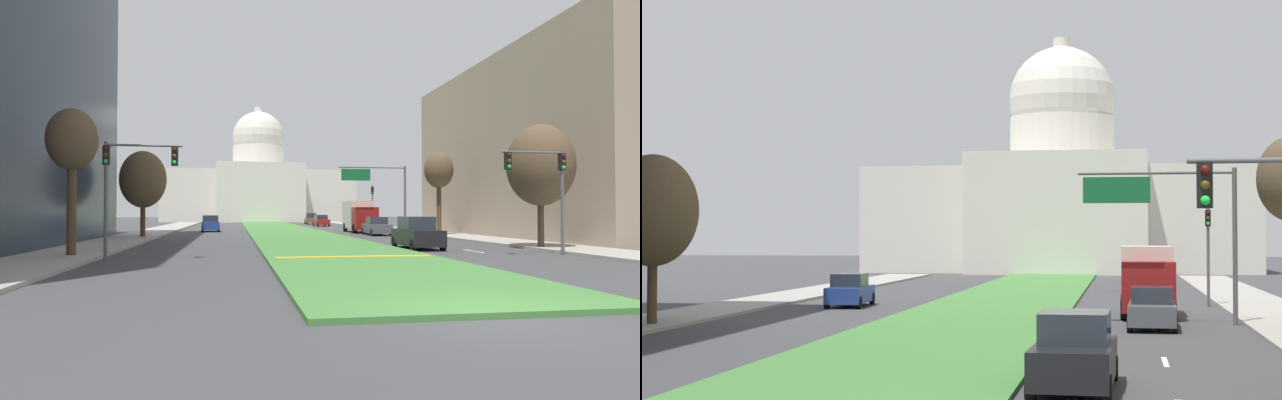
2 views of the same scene
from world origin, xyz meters
The scene contains 15 objects.
ground_plane centered at (0.00, 52.05, 0.00)m, with size 260.00×260.00×0.00m, color #3D3D3F.
grass_median centered at (0.00, 46.84, 0.07)m, with size 7.76×93.69×0.14m, color #427A38.
lane_dashes_right centered at (7.55, 48.88, 0.00)m, with size 0.16×74.05×0.01m.
sidewalk_left centered at (-13.22, 41.64, 0.07)m, with size 4.00×93.69×0.15m, color #9E9991.
sidewalk_right centered at (13.22, 41.64, 0.07)m, with size 4.00×93.69×0.15m, color #9E9991.
capitol_building centered at (0.00, 103.24, 7.58)m, with size 39.28×22.56×24.71m.
traffic_light_far_right centered at (10.72, 49.35, 3.31)m, with size 0.28×0.35×5.20m.
overhead_guide_sign centered at (8.44, 38.17, 4.69)m, with size 6.55×0.20×6.50m.
street_tree_left_mid centered at (-12.41, 33.59, 4.68)m, with size 3.64×3.64×6.98m.
sedan_lead_stopped centered at (5.20, 19.12, 0.86)m, with size 2.03×4.62×1.86m.
sedan_midblock centered at (7.48, 35.96, 0.78)m, with size 2.01×4.59×1.65m.
sedan_distant centered at (-7.70, 46.65, 0.81)m, with size 2.07×4.48×1.72m.
sedan_far_horizon centered at (7.20, 64.51, 0.77)m, with size 1.87×4.59×1.62m.
sedan_very_far centered at (7.37, 75.90, 0.85)m, with size 2.11×4.68×1.82m.
box_truck_delivery centered at (7.43, 42.34, 1.68)m, with size 2.40×6.40×3.20m.
Camera 2 is at (6.35, -5.85, 3.67)m, focal length 58.25 mm.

